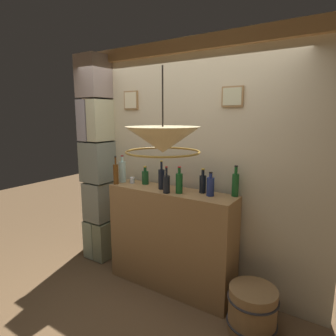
# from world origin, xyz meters

# --- Properties ---
(ground_plane) EXTENTS (12.00, 12.00, 0.00)m
(ground_plane) POSITION_xyz_m (0.00, 0.00, 0.00)
(ground_plane) COLOR brown
(panelled_rear_partition) EXTENTS (3.20, 0.15, 2.73)m
(panelled_rear_partition) POSITION_xyz_m (-0.00, 1.10, 1.44)
(panelled_rear_partition) COLOR beige
(panelled_rear_partition) RESTS_ON ground
(stone_pillar) EXTENTS (0.36, 0.39, 2.65)m
(stone_pillar) POSITION_xyz_m (-1.18, 0.93, 1.34)
(stone_pillar) COLOR #A4B495
(stone_pillar) RESTS_ON ground
(bar_shelf_unit) EXTENTS (1.46, 0.38, 1.14)m
(bar_shelf_unit) POSITION_xyz_m (0.00, 0.83, 0.57)
(bar_shelf_unit) COLOR #9E7547
(bar_shelf_unit) RESTS_ON ground
(liquor_bottle_rye) EXTENTS (0.07, 0.07, 0.28)m
(liquor_bottle_rye) POSITION_xyz_m (0.02, 0.71, 1.24)
(liquor_bottle_rye) COLOR black
(liquor_bottle_rye) RESTS_ON bar_shelf_unit
(liquor_bottle_gin) EXTENTS (0.08, 0.08, 0.24)m
(liquor_bottle_gin) POSITION_xyz_m (0.45, 0.86, 1.24)
(liquor_bottle_gin) COLOR navy
(liquor_bottle_gin) RESTS_ON bar_shelf_unit
(liquor_bottle_port) EXTENTS (0.07, 0.07, 0.32)m
(liquor_bottle_port) POSITION_xyz_m (-0.11, 0.82, 1.26)
(liquor_bottle_port) COLOR black
(liquor_bottle_port) RESTS_ON bar_shelf_unit
(liquor_bottle_rum) EXTENTS (0.07, 0.07, 0.26)m
(liquor_bottle_rum) POSITION_xyz_m (0.34, 0.92, 1.24)
(liquor_bottle_rum) COLOR black
(liquor_bottle_rum) RESTS_ON bar_shelf_unit
(liquor_bottle_whiskey) EXTENTS (0.07, 0.07, 0.28)m
(liquor_bottle_whiskey) POSITION_xyz_m (0.14, 0.77, 1.25)
(liquor_bottle_whiskey) COLOR #175722
(liquor_bottle_whiskey) RESTS_ON bar_shelf_unit
(liquor_bottle_amaro) EXTENTS (0.07, 0.07, 0.31)m
(liquor_bottle_amaro) POSITION_xyz_m (0.67, 0.98, 1.26)
(liquor_bottle_amaro) COLOR #175220
(liquor_bottle_amaro) RESTS_ON bar_shelf_unit
(liquor_bottle_bourbon) EXTENTS (0.08, 0.08, 0.21)m
(liquor_bottle_bourbon) POSITION_xyz_m (-0.39, 0.90, 1.22)
(liquor_bottle_bourbon) COLOR #184A22
(liquor_bottle_bourbon) RESTS_ON bar_shelf_unit
(liquor_bottle_vermouth) EXTENTS (0.06, 0.06, 0.24)m
(liquor_bottle_vermouth) POSITION_xyz_m (0.06, 0.90, 1.22)
(liquor_bottle_vermouth) COLOR maroon
(liquor_bottle_vermouth) RESTS_ON bar_shelf_unit
(liquor_bottle_vodka) EXTENTS (0.08, 0.08, 0.33)m
(liquor_bottle_vodka) POSITION_xyz_m (-0.69, 0.84, 1.27)
(liquor_bottle_vodka) COLOR #ADCFC2
(liquor_bottle_vodka) RESTS_ON bar_shelf_unit
(liquor_bottle_tequila) EXTENTS (0.06, 0.06, 0.33)m
(liquor_bottle_tequila) POSITION_xyz_m (-0.68, 0.72, 1.26)
(liquor_bottle_tequila) COLOR brown
(liquor_bottle_tequila) RESTS_ON bar_shelf_unit
(glass_tumbler_rocks) EXTENTS (0.06, 0.06, 0.07)m
(glass_tumbler_rocks) POSITION_xyz_m (-0.55, 0.85, 1.17)
(glass_tumbler_rocks) COLOR silver
(glass_tumbler_rocks) RESTS_ON bar_shelf_unit
(pendant_lamp) EXTENTS (0.57, 0.57, 0.64)m
(pendant_lamp) POSITION_xyz_m (0.39, 0.11, 1.74)
(pendant_lamp) COLOR beige
(wooden_barrel) EXTENTS (0.45, 0.45, 0.42)m
(wooden_barrel) POSITION_xyz_m (0.99, 0.65, 0.21)
(wooden_barrel) COLOR #9E7547
(wooden_barrel) RESTS_ON ground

